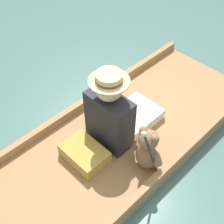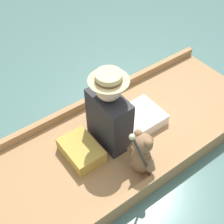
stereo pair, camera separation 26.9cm
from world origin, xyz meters
The scene contains 7 objects.
ground_plane centered at (0.00, 0.00, 0.00)m, with size 16.00×16.00×0.00m, color #476B66.
punt_boat centered at (0.00, 0.00, 0.06)m, with size 1.16×2.87×0.19m.
seat_cushion centered at (-0.05, -0.48, 0.17)m, with size 0.40×0.28×0.13m.
seated_person centered at (-0.05, -0.09, 0.39)m, with size 0.42×0.75×0.79m.
teddy_bear centered at (0.38, -0.15, 0.31)m, with size 0.32×0.19×0.46m.
wine_glass centered at (-0.44, 0.17, 0.19)m, with size 0.07×0.07×0.12m.
walking_cane centered at (0.48, -0.27, 0.52)m, with size 0.04×0.28×0.71m.
Camera 1 is at (1.27, -1.46, 2.38)m, focal length 50.00 mm.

